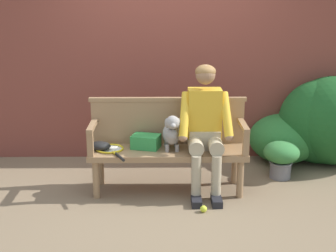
{
  "coord_description": "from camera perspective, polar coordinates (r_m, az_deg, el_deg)",
  "views": [
    {
      "loc": [
        -0.06,
        -4.76,
        2.05
      ],
      "look_at": [
        0.0,
        0.0,
        0.71
      ],
      "focal_mm": 51.92,
      "sensor_mm": 36.0,
      "label": 1
    }
  ],
  "objects": [
    {
      "name": "brick_garden_fence",
      "position": [
        6.07,
        -0.15,
        6.97
      ],
      "size": [
        8.0,
        0.3,
        2.25
      ],
      "primitive_type": "cube",
      "color": "brown",
      "rests_on": "ground"
    },
    {
      "name": "bench_armrest_left_end",
      "position": [
        4.93,
        -8.96,
        -0.85
      ],
      "size": [
        0.06,
        0.5,
        0.28
      ],
      "color": "#93704C",
      "rests_on": "garden_bench"
    },
    {
      "name": "hedge_bush_mid_left",
      "position": [
        6.1,
        13.44,
        -1.42
      ],
      "size": [
        0.85,
        0.82,
        0.59
      ],
      "primitive_type": "ellipsoid",
      "color": "#286B2D",
      "rests_on": "ground"
    },
    {
      "name": "ground_plane",
      "position": [
        5.19,
        0.0,
        -7.53
      ],
      "size": [
        40.0,
        40.0,
        0.0
      ],
      "primitive_type": "plane",
      "color": "#7A664C"
    },
    {
      "name": "tennis_ball",
      "position": [
        4.7,
        4.2,
        -9.68
      ],
      "size": [
        0.07,
        0.07,
        0.07
      ],
      "primitive_type": "sphere",
      "color": "#CCDB33",
      "rests_on": "ground"
    },
    {
      "name": "bench_backrest",
      "position": [
        5.16,
        -0.03,
        0.7
      ],
      "size": [
        1.66,
        0.06,
        0.5
      ],
      "color": "#93704C",
      "rests_on": "garden_bench"
    },
    {
      "name": "potted_plant",
      "position": [
        5.57,
        13.15,
        -3.47
      ],
      "size": [
        0.4,
        0.4,
        0.42
      ],
      "color": "slate",
      "rests_on": "ground"
    },
    {
      "name": "dog_on_bench",
      "position": [
        4.94,
        0.46,
        -0.71
      ],
      "size": [
        0.2,
        0.39,
        0.39
      ],
      "color": "gray",
      "rests_on": "garden_bench"
    },
    {
      "name": "sports_bag",
      "position": [
        5.05,
        -2.61,
        -1.84
      ],
      "size": [
        0.32,
        0.27,
        0.14
      ],
      "primitive_type": "cube",
      "rotation": [
        0.0,
        0.0,
        -0.27
      ],
      "color": "#2D8E42",
      "rests_on": "garden_bench"
    },
    {
      "name": "person_seated",
      "position": [
        4.95,
        4.37,
        0.21
      ],
      "size": [
        0.56,
        0.65,
        1.33
      ],
      "color": "black",
      "rests_on": "ground"
    },
    {
      "name": "baseball_glove",
      "position": [
        5.03,
        -7.94,
        -2.33
      ],
      "size": [
        0.26,
        0.23,
        0.09
      ],
      "primitive_type": "ellipsoid",
      "rotation": [
        0.0,
        0.0,
        -0.3
      ],
      "color": "black",
      "rests_on": "garden_bench"
    },
    {
      "name": "hedge_bush_far_left",
      "position": [
        6.12,
        17.44,
        0.46
      ],
      "size": [
        1.01,
        0.86,
        1.02
      ],
      "primitive_type": "ellipsoid",
      "color": "#194C1E",
      "rests_on": "ground"
    },
    {
      "name": "hedge_bush_mid_right",
      "position": [
        6.15,
        18.69,
        0.62
      ],
      "size": [
        1.07,
        1.05,
        1.07
      ],
      "primitive_type": "ellipsoid",
      "color": "#194C1E",
      "rests_on": "ground"
    },
    {
      "name": "tennis_racket",
      "position": [
        5.03,
        -6.76,
        -2.72
      ],
      "size": [
        0.38,
        0.58,
        0.03
      ],
      "color": "yellow",
      "rests_on": "garden_bench"
    },
    {
      "name": "garden_bench",
      "position": [
        5.04,
        0.0,
        -3.41
      ],
      "size": [
        1.62,
        0.5,
        0.46
      ],
      "color": "#93704C",
      "rests_on": "ground"
    },
    {
      "name": "bench_armrest_right_end",
      "position": [
        4.95,
        8.95,
        -0.79
      ],
      "size": [
        0.06,
        0.5,
        0.28
      ],
      "color": "#93704C",
      "rests_on": "garden_bench"
    }
  ]
}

